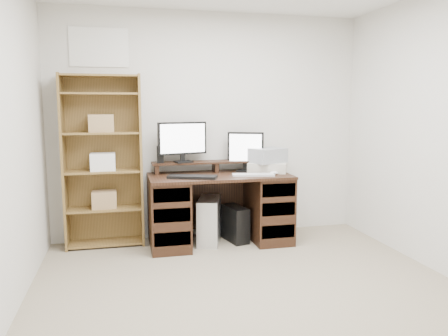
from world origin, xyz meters
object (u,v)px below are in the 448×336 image
object	(u,v)px
desk	(219,207)
bookshelf	(103,160)
printer	(268,167)
tower_silver	(209,220)
monitor_wide	(182,140)
tower_black	(235,224)
monitor_small	(246,150)

from	to	relation	value
desk	bookshelf	size ratio (longest dim) A/B	0.83
printer	desk	bearing A→B (deg)	-147.90
tower_silver	printer	bearing A→B (deg)	20.46
desk	bookshelf	bearing A→B (deg)	169.96
desk	monitor_wide	distance (m)	0.83
printer	tower_black	distance (m)	0.72
monitor_wide	tower_silver	world-z (taller)	monitor_wide
printer	tower_silver	bearing A→B (deg)	-151.99
tower_black	bookshelf	xyz separation A→B (m)	(-1.38, 0.20, 0.73)
monitor_wide	bookshelf	size ratio (longest dim) A/B	0.30
printer	bookshelf	world-z (taller)	bookshelf
monitor_small	bookshelf	distance (m)	1.54
printer	tower_silver	world-z (taller)	printer
tower_black	bookshelf	distance (m)	1.57
monitor_wide	tower_silver	distance (m)	0.92
tower_black	bookshelf	size ratio (longest dim) A/B	0.23
monitor_small	tower_silver	size ratio (longest dim) A/B	0.90
monitor_wide	bookshelf	bearing A→B (deg)	164.86
desk	printer	xyz separation A→B (m)	(0.57, 0.07, 0.41)
monitor_small	printer	distance (m)	0.31
monitor_wide	tower_silver	xyz separation A→B (m)	(0.26, -0.15, -0.87)
tower_black	monitor_small	bearing A→B (deg)	29.48
desk	bookshelf	world-z (taller)	bookshelf
monitor_small	printer	bearing A→B (deg)	2.60
desk	tower_silver	size ratio (longest dim) A/B	3.07
monitor_wide	tower_silver	bearing A→B (deg)	-43.78
tower_silver	bookshelf	bearing A→B (deg)	-172.02
tower_silver	bookshelf	xyz separation A→B (m)	(-1.10, 0.18, 0.67)
printer	tower_silver	xyz separation A→B (m)	(-0.67, -0.04, -0.56)
bookshelf	monitor_small	bearing A→B (deg)	-2.03
bookshelf	printer	bearing A→B (deg)	-4.52
desk	printer	world-z (taller)	printer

